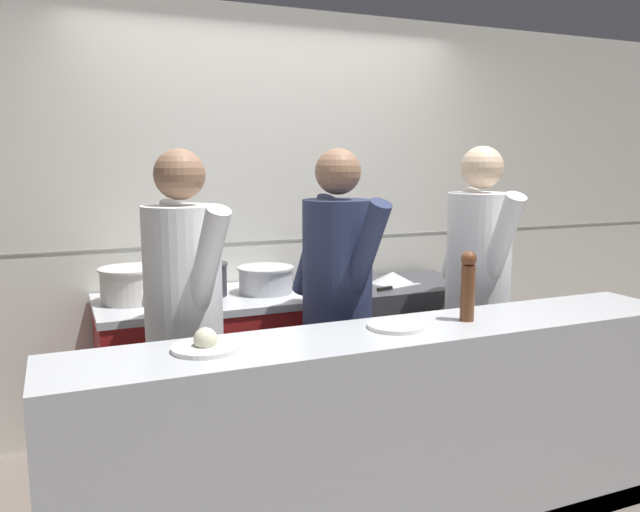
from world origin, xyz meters
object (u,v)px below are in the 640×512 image
sauce_pot (206,278)px  pepper_mill (468,285)px  stock_pot (131,284)px  oven_range (203,374)px  braising_pot (266,279)px  chefs_knife (395,287)px  mixing_bowl_steel (392,277)px  plated_dish_main (205,345)px  chef_line (477,286)px  chef_sous (337,301)px  plated_dish_appetiser (396,326)px  chef_head_cook (184,318)px

sauce_pot → pepper_mill: pepper_mill is taller
stock_pot → sauce_pot: (0.41, -0.00, -0.00)m
oven_range → braising_pot: braising_pot is taller
chefs_knife → mixing_bowl_steel: bearing=66.6°
plated_dish_main → chef_line: chef_line is taller
pepper_mill → chef_sous: 0.70m
plated_dish_appetiser → chef_line: chef_line is taller
chef_line → plated_dish_main: bearing=-155.6°
pepper_mill → stock_pot: bearing=136.7°
stock_pot → braising_pot: bearing=-4.2°
plated_dish_appetiser → chef_head_cook: (-0.80, 0.53, -0.01)m
chefs_knife → chef_sous: size_ratio=0.21×
plated_dish_main → chefs_knife: bearing=35.8°
chef_head_cook → pepper_mill: bearing=-42.8°
stock_pot → chef_head_cook: (0.16, -0.68, -0.04)m
stock_pot → chef_sous: 1.14m
stock_pot → chef_line: 1.91m
mixing_bowl_steel → pepper_mill: 1.25m
sauce_pot → mixing_bowl_steel: bearing=-1.4°
chef_sous → pepper_mill: bearing=-68.7°
plated_dish_appetiser → chef_line: (0.84, 0.55, 0.00)m
plated_dish_main → plated_dish_appetiser: bearing=-0.6°
stock_pot → braising_pot: (0.75, -0.06, -0.02)m
chef_head_cook → braising_pot: bearing=29.2°
sauce_pot → pepper_mill: size_ratio=0.79×
chef_sous → sauce_pot: bearing=115.6°
sauce_pot → braising_pot: bearing=-8.4°
plated_dish_main → chef_sous: size_ratio=0.15×
plated_dish_main → chef_head_cook: 0.52m
oven_range → plated_dish_appetiser: bearing=-63.4°
sauce_pot → plated_dish_main: 1.23m
mixing_bowl_steel → plated_dish_appetiser: plated_dish_appetiser is taller
plated_dish_appetiser → chef_sous: chef_sous is taller
mixing_bowl_steel → pepper_mill: (-0.30, -1.20, 0.20)m
plated_dish_main → pepper_mill: 1.18m
chef_sous → chefs_knife: bearing=25.3°
chef_sous → plated_dish_appetiser: bearing=-99.9°
stock_pot → plated_dish_main: bearing=-83.6°
chef_head_cook → chef_sous: 0.77m
mixing_bowl_steel → plated_dish_appetiser: size_ratio=1.11×
sauce_pot → braising_pot: sauce_pot is taller
braising_pot → chef_line: 1.21m
oven_range → sauce_pot: size_ratio=4.69×
oven_range → stock_pot: bearing=172.9°
sauce_pot → chef_head_cook: (-0.26, -0.68, -0.04)m
chef_sous → oven_range: bearing=119.7°
braising_pot → chef_line: size_ratio=0.19×
chef_head_cook → sauce_pot: bearing=52.0°
plated_dish_main → plated_dish_appetiser: size_ratio=1.06×
stock_pot → plated_dish_main: size_ratio=1.34×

